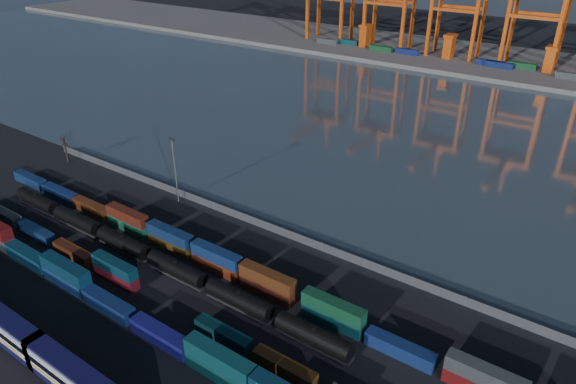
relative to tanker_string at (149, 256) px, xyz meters
The scene contains 12 objects.
ground 16.26m from the tanker_string, 14.97° to the right, with size 700.00×700.00×0.00m, color black.
harbor_water 102.05m from the tanker_string, 81.22° to the left, with size 700.00×700.00×0.00m, color #34434B.
far_quay 206.43m from the tanker_string, 85.68° to the left, with size 700.00×70.00×2.00m, color #514F4C.
container_row_south 17.82m from the tanker_string, 48.83° to the right, with size 139.49×2.50×5.32m.
container_row_mid 24.63m from the tanker_string, 17.07° to the right, with size 139.94×2.21×4.70m.
container_row_north 19.61m from the tanker_string, 18.72° to the left, with size 140.94×2.34×4.99m.
tanker_string is the anchor object (origin of this frame).
waterfront_fence 28.49m from the tanker_string, 56.85° to the left, with size 160.12×0.12×2.20m.
bare_tree 60.42m from the tanker_string, 160.59° to the left, with size 2.29×2.37×8.72m.
yard_light_mast 27.13m from the tanker_string, 123.46° to the left, with size 1.60×0.40×16.60m.
quay_containers 191.36m from the tanker_string, 88.63° to the left, with size 172.58×10.99×2.60m.
straddle_carriers 196.35m from the tanker_string, 86.18° to the left, with size 140.00×7.00×11.10m.
Camera 1 is at (55.20, -48.57, 61.06)m, focal length 32.00 mm.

